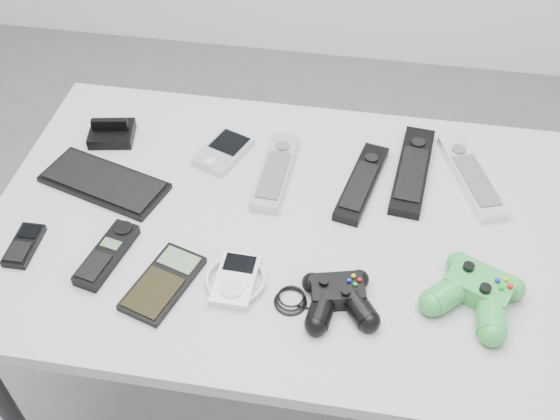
% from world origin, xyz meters
% --- Properties ---
extents(floor, '(3.50, 3.50, 0.00)m').
position_xyz_m(floor, '(0.00, 0.00, 0.00)').
color(floor, slate).
rests_on(floor, ground).
extents(desk, '(1.14, 0.73, 0.76)m').
position_xyz_m(desk, '(0.08, -0.02, 0.70)').
color(desk, '#9E9EA0').
rests_on(desk, floor).
extents(pda_keyboard, '(0.28, 0.18, 0.02)m').
position_xyz_m(pda_keyboard, '(-0.29, 0.02, 0.77)').
color(pda_keyboard, black).
rests_on(pda_keyboard, desk).
extents(dock_bracket, '(0.11, 0.10, 0.05)m').
position_xyz_m(dock_bracket, '(-0.33, 0.16, 0.79)').
color(dock_bracket, black).
rests_on(dock_bracket, desk).
extents(pda, '(0.12, 0.14, 0.02)m').
position_xyz_m(pda, '(-0.07, 0.15, 0.77)').
color(pda, '#B1B2B9').
rests_on(pda, desk).
extents(remote_silver_a, '(0.07, 0.23, 0.02)m').
position_xyz_m(remote_silver_a, '(0.05, 0.10, 0.77)').
color(remote_silver_a, '#B1B2B9').
rests_on(remote_silver_a, desk).
extents(remote_black_a, '(0.10, 0.23, 0.02)m').
position_xyz_m(remote_black_a, '(0.22, 0.10, 0.77)').
color(remote_black_a, black).
rests_on(remote_black_a, desk).
extents(remote_black_b, '(0.09, 0.26, 0.02)m').
position_xyz_m(remote_black_b, '(0.32, 0.15, 0.77)').
color(remote_black_b, black).
rests_on(remote_black_b, desk).
extents(remote_silver_b, '(0.14, 0.25, 0.02)m').
position_xyz_m(remote_silver_b, '(0.44, 0.15, 0.77)').
color(remote_silver_b, silver).
rests_on(remote_silver_b, desk).
extents(mobile_phone, '(0.05, 0.10, 0.02)m').
position_xyz_m(mobile_phone, '(-0.38, -0.17, 0.77)').
color(mobile_phone, black).
rests_on(mobile_phone, desk).
extents(cordless_handset, '(0.08, 0.16, 0.02)m').
position_xyz_m(cordless_handset, '(-0.22, -0.17, 0.77)').
color(cordless_handset, black).
rests_on(cordless_handset, desk).
extents(calculator, '(0.13, 0.18, 0.02)m').
position_xyz_m(calculator, '(-0.10, -0.21, 0.77)').
color(calculator, black).
rests_on(calculator, desk).
extents(mp3_player, '(0.11, 0.12, 0.02)m').
position_xyz_m(mp3_player, '(0.02, -0.18, 0.77)').
color(mp3_player, silver).
rests_on(mp3_player, desk).
extents(controller_black, '(0.24, 0.18, 0.04)m').
position_xyz_m(controller_black, '(0.21, -0.20, 0.78)').
color(controller_black, black).
rests_on(controller_black, desk).
extents(controller_green, '(0.21, 0.21, 0.05)m').
position_xyz_m(controller_green, '(0.44, -0.15, 0.79)').
color(controller_green, '#248627').
rests_on(controller_green, desk).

